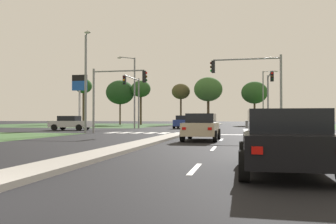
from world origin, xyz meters
The scene contains 39 objects.
ground_plane centered at (0.00, 30.00, 0.00)m, with size 200.00×200.00×0.00m, color black.
grass_verge_far_left centered at (-25.50, 54.50, 0.00)m, with size 35.00×35.00×0.01m, color #2D4C28.
median_island_near centered at (0.00, 11.00, 0.07)m, with size 1.20×22.00×0.14m, color gray.
median_island_far centered at (0.00, 55.00, 0.07)m, with size 1.20×36.00×0.14m, color gray.
lane_dash_near centered at (3.50, 4.66, 0.01)m, with size 0.14×2.00×0.01m, color silver.
lane_dash_second centered at (3.50, 10.66, 0.01)m, with size 0.14×2.00×0.01m, color silver.
lane_dash_third centered at (3.50, 16.66, 0.01)m, with size 0.14×2.00×0.01m, color silver.
edge_line_right centered at (6.85, 12.00, 0.01)m, with size 0.14×24.00×0.01m, color silver.
stop_bar_near centered at (3.80, 23.00, 0.01)m, with size 6.40×0.50×0.01m, color silver.
crosswalk_bar_near centered at (-6.40, 24.80, 0.01)m, with size 0.70×2.80×0.01m, color silver.
crosswalk_bar_second centered at (-5.25, 24.80, 0.01)m, with size 0.70×2.80×0.01m, color silver.
crosswalk_bar_third centered at (-4.10, 24.80, 0.01)m, with size 0.70×2.80×0.01m, color silver.
crosswalk_bar_fourth centered at (-2.95, 24.80, 0.01)m, with size 0.70×2.80×0.01m, color silver.
crosswalk_bar_fifth centered at (-1.80, 24.80, 0.01)m, with size 0.70×2.80×0.01m, color silver.
crosswalk_bar_sixth centered at (-0.65, 24.80, 0.01)m, with size 0.70×2.80×0.01m, color silver.
crosswalk_bar_seventh centered at (0.50, 24.80, 0.01)m, with size 0.70×2.80×0.01m, color silver.
crosswalk_bar_eighth centered at (1.65, 24.80, 0.01)m, with size 0.70×2.80×0.01m, color silver.
car_beige_near centered at (2.41, 15.87, 0.79)m, with size 1.97×4.41×1.54m.
car_silver_second centered at (-12.95, 29.53, 0.77)m, with size 4.35×1.98×1.51m.
car_navy_third centered at (-2.41, 56.36, 0.78)m, with size 2.02×4.14×1.53m.
car_white_fourth centered at (-2.34, 45.15, 0.75)m, with size 2.02×4.47×1.47m.
car_black_fifth centered at (5.63, 4.43, 0.76)m, with size 2.09×4.16×1.48m.
car_blue_sixth centered at (-2.36, 38.25, 0.81)m, with size 2.04×4.32×1.60m.
car_grey_seventh centered at (7.15, 30.80, 0.80)m, with size 4.19×2.06×1.56m.
traffic_signal_near_right centered at (5.68, 23.40, 4.22)m, with size 5.45×0.32×6.10m.
traffic_signal_near_left centered at (-5.84, 23.40, 3.78)m, with size 4.81×0.32×5.46m.
traffic_signal_far_right centered at (7.60, 34.56, 4.25)m, with size 0.32×5.78×6.11m.
traffic_signal_far_left centered at (-7.60, 34.61, 4.26)m, with size 0.32×5.65×6.14m.
street_lamp_second centered at (-8.23, 23.23, 4.71)m, with size 1.31×1.89×8.36m.
street_lamp_third centered at (-8.48, 37.08, 4.94)m, with size 1.81×1.76×8.79m.
street_lamp_fourth centered at (8.55, 57.56, 5.25)m, with size 2.52×0.97×9.36m.
pedestrian_at_median centered at (-0.10, 39.37, 1.12)m, with size 0.34×0.34×1.63m.
fuel_price_totem centered at (-13.61, 32.95, 4.59)m, with size 1.80×0.24×6.27m.
treeline_near centered at (-27.18, 62.18, 7.76)m, with size 3.52×3.52×9.39m.
treeline_second centered at (-18.03, 58.89, 6.19)m, with size 5.40×5.40×8.49m.
treeline_third centered at (-13.90, 58.85, 6.72)m, with size 3.69×3.69×8.36m.
treeline_fourth centered at (-6.80, 62.12, 6.38)m, with size 3.54×3.54×7.95m.
treeline_fifth centered at (-1.41, 61.02, 6.65)m, with size 5.32×5.32×8.95m.
treeline_sixth centered at (7.01, 61.14, 5.92)m, with size 4.76×4.76×7.96m.
Camera 1 is at (4.65, -4.01, 1.28)m, focal length 37.12 mm.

